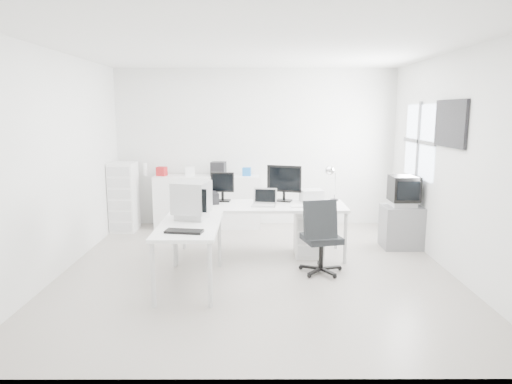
{
  "coord_description": "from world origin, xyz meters",
  "views": [
    {
      "loc": [
        -0.01,
        -5.74,
        2.06
      ],
      "look_at": [
        0.0,
        0.2,
        1.0
      ],
      "focal_mm": 32.0,
      "sensor_mm": 36.0,
      "label": 1
    }
  ],
  "objects_px": {
    "main_desk": "(260,230)",
    "side_desk": "(190,254)",
    "drawer_pedestal": "(309,234)",
    "inkjet_printer": "(201,198)",
    "tv_cabinet": "(402,227)",
    "office_chair": "(322,235)",
    "filing_cabinet": "(124,197)",
    "laptop": "(264,199)",
    "lcd_monitor_small": "(223,187)",
    "lcd_monitor_large": "(284,183)",
    "crt_monitor": "(192,200)",
    "crt_tv": "(404,191)",
    "laser_printer": "(311,196)",
    "sideboard": "(208,202)"
  },
  "relations": [
    {
      "from": "main_desk",
      "to": "drawer_pedestal",
      "type": "height_order",
      "value": "main_desk"
    },
    {
      "from": "main_desk",
      "to": "side_desk",
      "type": "relative_size",
      "value": 1.71
    },
    {
      "from": "drawer_pedestal",
      "to": "crt_tv",
      "type": "xyz_separation_m",
      "value": [
        1.46,
        0.36,
        0.57
      ]
    },
    {
      "from": "side_desk",
      "to": "lcd_monitor_small",
      "type": "bearing_deg",
      "value": 77.47
    },
    {
      "from": "inkjet_printer",
      "to": "filing_cabinet",
      "type": "bearing_deg",
      "value": 121.25
    },
    {
      "from": "lcd_monitor_large",
      "to": "crt_monitor",
      "type": "height_order",
      "value": "lcd_monitor_large"
    },
    {
      "from": "inkjet_printer",
      "to": "filing_cabinet",
      "type": "distance_m",
      "value": 2.01
    },
    {
      "from": "lcd_monitor_small",
      "to": "lcd_monitor_large",
      "type": "distance_m",
      "value": 0.9
    },
    {
      "from": "office_chair",
      "to": "crt_monitor",
      "type": "bearing_deg",
      "value": 171.47
    },
    {
      "from": "side_desk",
      "to": "tv_cabinet",
      "type": "relative_size",
      "value": 2.18
    },
    {
      "from": "side_desk",
      "to": "sideboard",
      "type": "xyz_separation_m",
      "value": [
        -0.07,
        2.76,
        0.09
      ]
    },
    {
      "from": "drawer_pedestal",
      "to": "crt_monitor",
      "type": "height_order",
      "value": "crt_monitor"
    },
    {
      "from": "laser_printer",
      "to": "laptop",
      "type": "bearing_deg",
      "value": -164.0
    },
    {
      "from": "drawer_pedestal",
      "to": "crt_tv",
      "type": "bearing_deg",
      "value": 13.75
    },
    {
      "from": "crt_monitor",
      "to": "tv_cabinet",
      "type": "bearing_deg",
      "value": 35.82
    },
    {
      "from": "inkjet_printer",
      "to": "office_chair",
      "type": "distance_m",
      "value": 1.84
    },
    {
      "from": "lcd_monitor_small",
      "to": "sideboard",
      "type": "distance_m",
      "value": 1.54
    },
    {
      "from": "inkjet_printer",
      "to": "sideboard",
      "type": "distance_m",
      "value": 1.6
    },
    {
      "from": "laser_printer",
      "to": "sideboard",
      "type": "height_order",
      "value": "sideboard"
    },
    {
      "from": "lcd_monitor_small",
      "to": "laptop",
      "type": "relative_size",
      "value": 1.29
    },
    {
      "from": "crt_monitor",
      "to": "crt_tv",
      "type": "relative_size",
      "value": 0.93
    },
    {
      "from": "tv_cabinet",
      "to": "lcd_monitor_small",
      "type": "bearing_deg",
      "value": -176.69
    },
    {
      "from": "drawer_pedestal",
      "to": "inkjet_printer",
      "type": "relative_size",
      "value": 1.32
    },
    {
      "from": "drawer_pedestal",
      "to": "crt_monitor",
      "type": "relative_size",
      "value": 1.29
    },
    {
      "from": "side_desk",
      "to": "crt_monitor",
      "type": "distance_m",
      "value": 0.66
    },
    {
      "from": "lcd_monitor_large",
      "to": "crt_tv",
      "type": "xyz_separation_m",
      "value": [
        1.81,
        0.16,
        -0.15
      ]
    },
    {
      "from": "side_desk",
      "to": "sideboard",
      "type": "height_order",
      "value": "sideboard"
    },
    {
      "from": "drawer_pedestal",
      "to": "laser_printer",
      "type": "bearing_deg",
      "value": 73.61
    },
    {
      "from": "side_desk",
      "to": "laptop",
      "type": "relative_size",
      "value": 4.25
    },
    {
      "from": "crt_monitor",
      "to": "tv_cabinet",
      "type": "xyz_separation_m",
      "value": [
        3.01,
        1.26,
        -0.66
      ]
    },
    {
      "from": "lcd_monitor_small",
      "to": "drawer_pedestal",
      "type": "bearing_deg",
      "value": -3.42
    },
    {
      "from": "inkjet_printer",
      "to": "tv_cabinet",
      "type": "distance_m",
      "value": 3.07
    },
    {
      "from": "inkjet_printer",
      "to": "crt_monitor",
      "type": "relative_size",
      "value": 0.97
    },
    {
      "from": "crt_monitor",
      "to": "office_chair",
      "type": "relative_size",
      "value": 0.47
    },
    {
      "from": "tv_cabinet",
      "to": "lcd_monitor_large",
      "type": "bearing_deg",
      "value": -175.04
    },
    {
      "from": "drawer_pedestal",
      "to": "tv_cabinet",
      "type": "distance_m",
      "value": 1.5
    },
    {
      "from": "crt_tv",
      "to": "sideboard",
      "type": "bearing_deg",
      "value": 157.85
    },
    {
      "from": "laptop",
      "to": "office_chair",
      "type": "xyz_separation_m",
      "value": [
        0.73,
        -0.59,
        -0.36
      ]
    },
    {
      "from": "crt_monitor",
      "to": "lcd_monitor_small",
      "type": "bearing_deg",
      "value": 87.89
    },
    {
      "from": "inkjet_printer",
      "to": "filing_cabinet",
      "type": "height_order",
      "value": "filing_cabinet"
    },
    {
      "from": "laser_printer",
      "to": "crt_tv",
      "type": "distance_m",
      "value": 1.42
    },
    {
      "from": "drawer_pedestal",
      "to": "tv_cabinet",
      "type": "xyz_separation_m",
      "value": [
        1.46,
        0.36,
        0.02
      ]
    },
    {
      "from": "drawer_pedestal",
      "to": "filing_cabinet",
      "type": "xyz_separation_m",
      "value": [
        -3.04,
        1.37,
        0.29
      ]
    },
    {
      "from": "side_desk",
      "to": "crt_tv",
      "type": "bearing_deg",
      "value": 26.61
    },
    {
      "from": "office_chair",
      "to": "filing_cabinet",
      "type": "height_order",
      "value": "filing_cabinet"
    },
    {
      "from": "lcd_monitor_small",
      "to": "crt_tv",
      "type": "distance_m",
      "value": 2.71
    },
    {
      "from": "inkjet_printer",
      "to": "office_chair",
      "type": "xyz_separation_m",
      "value": [
        1.63,
        -0.79,
        -0.33
      ]
    },
    {
      "from": "tv_cabinet",
      "to": "crt_monitor",
      "type": "bearing_deg",
      "value": -157.32
    },
    {
      "from": "lcd_monitor_large",
      "to": "filing_cabinet",
      "type": "distance_m",
      "value": 2.97
    },
    {
      "from": "office_chair",
      "to": "sideboard",
      "type": "distance_m",
      "value": 2.9
    }
  ]
}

